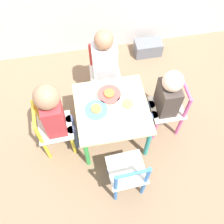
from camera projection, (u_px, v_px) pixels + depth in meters
name	position (u px, v px, depth m)	size (l,w,h in m)	color
ground_plane	(112.00, 133.00, 2.33)	(6.00, 6.00, 0.00)	#7F664C
kids_table	(112.00, 112.00, 2.02)	(0.55, 0.55, 0.42)	beige
chair_red	(105.00, 72.00, 2.34)	(0.27, 0.27, 0.54)	silver
chair_yellow	(53.00, 129.00, 2.04)	(0.27, 0.27, 0.54)	silver
chair_pink	(169.00, 109.00, 2.14)	(0.26, 0.26, 0.54)	silver
chair_blue	(127.00, 174.00, 1.86)	(0.27, 0.27, 0.54)	silver
child_back	(105.00, 63.00, 2.15)	(0.21, 0.21, 0.77)	#4C608E
child_left	(55.00, 114.00, 1.86)	(0.22, 0.21, 0.79)	#4C608E
child_right	(165.00, 99.00, 2.00)	(0.21, 0.20, 0.72)	#4C608E
plate_back	(109.00, 94.00, 2.02)	(0.18, 0.18, 0.03)	#E54C47
plate_left	(96.00, 109.00, 1.95)	(0.17, 0.17, 0.03)	#4C9EE0
plate_right	(128.00, 105.00, 1.97)	(0.18, 0.18, 0.03)	white
storage_bin	(148.00, 48.00, 2.76)	(0.28, 0.16, 0.15)	slate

